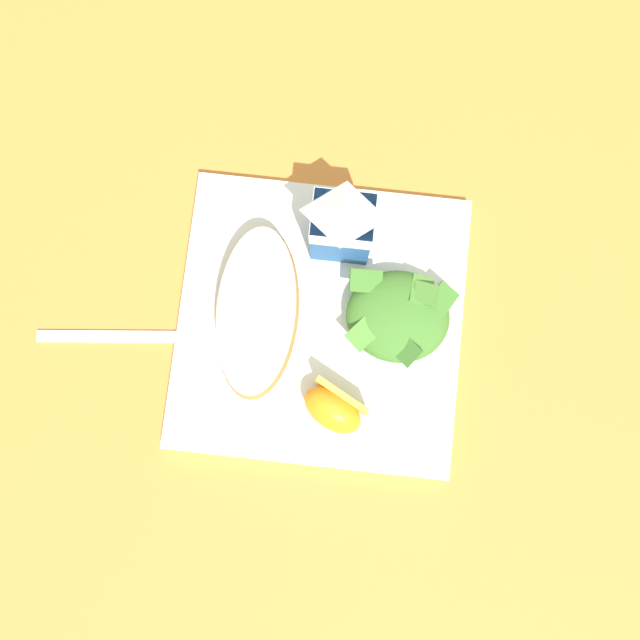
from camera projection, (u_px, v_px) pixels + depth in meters
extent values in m
plane|color=#C67A33|center=(320.00, 324.00, 0.71)|extent=(3.00, 3.00, 0.00)
cube|color=white|center=(320.00, 323.00, 0.70)|extent=(0.28, 0.28, 0.02)
ellipsoid|color=#A87038|center=(258.00, 308.00, 0.68)|extent=(0.09, 0.17, 0.03)
ellipsoid|color=#B22D19|center=(257.00, 306.00, 0.67)|extent=(0.08, 0.16, 0.01)
ellipsoid|color=beige|center=(257.00, 305.00, 0.66)|extent=(0.08, 0.17, 0.01)
ellipsoid|color=#3D7028|center=(398.00, 316.00, 0.67)|extent=(0.10, 0.09, 0.04)
cube|color=#336023|center=(403.00, 348.00, 0.66)|extent=(0.04, 0.04, 0.02)
cube|color=#3D7028|center=(366.00, 281.00, 0.66)|extent=(0.03, 0.02, 0.01)
cube|color=#3D7028|center=(441.00, 301.00, 0.66)|extent=(0.04, 0.04, 0.01)
cube|color=#4C8433|center=(364.00, 332.00, 0.66)|extent=(0.04, 0.04, 0.00)
cube|color=#4C8433|center=(422.00, 290.00, 0.67)|extent=(0.02, 0.03, 0.02)
cube|color=#4C8433|center=(420.00, 292.00, 0.66)|extent=(0.04, 0.03, 0.02)
cube|color=#23569E|center=(342.00, 229.00, 0.66)|extent=(0.06, 0.04, 0.09)
cube|color=white|center=(343.00, 219.00, 0.63)|extent=(0.06, 0.04, 0.03)
pyramid|color=white|center=(344.00, 211.00, 0.61)|extent=(0.06, 0.04, 0.02)
ellipsoid|color=orange|center=(333.00, 410.00, 0.66)|extent=(0.07, 0.06, 0.04)
cube|color=gold|center=(342.00, 396.00, 0.66)|extent=(0.05, 0.03, 0.03)
cube|color=silver|center=(121.00, 336.00, 0.70)|extent=(0.17, 0.03, 0.01)
cube|color=silver|center=(205.00, 337.00, 0.70)|extent=(0.04, 0.03, 0.01)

